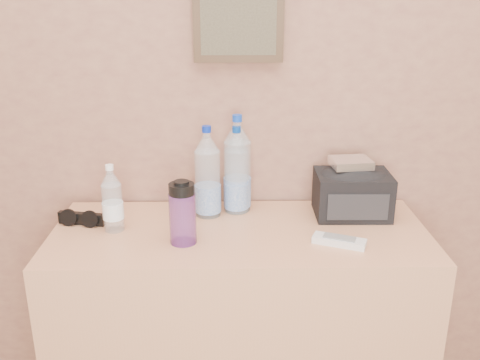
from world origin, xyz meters
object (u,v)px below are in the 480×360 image
Objects in this scene: pet_small at (112,202)px; pet_large_b at (237,169)px; pet_large_a at (208,177)px; ac_remote at (339,241)px; pet_large_c at (237,175)px; toiletry_bag at (352,191)px; dresser at (240,330)px; nalgene_bottle at (183,213)px; foil_packet at (351,163)px; sunglasses at (82,219)px.

pet_large_b is at bearing 22.38° from pet_small.
pet_large_a is 0.92× the size of pet_large_b.
pet_small is 1.38× the size of ac_remote.
pet_large_c is 0.40m from toiletry_bag.
pet_small is (-0.41, 0.01, 0.48)m from dresser.
ac_remote is at bearing -19.36° from dresser.
pet_large_c is (0.10, 0.03, -0.00)m from pet_large_a.
nalgene_bottle is 0.61m from foil_packet.
pet_large_b reaches higher than pet_large_a.
dresser is 0.56m from pet_large_b.
foil_packet is (0.39, -0.03, 0.05)m from pet_large_c.
toiletry_bag is (0.92, 0.07, 0.07)m from sunglasses.
nalgene_bottle is (-0.18, -0.08, 0.48)m from dresser.
nalgene_bottle is (-0.07, -0.21, -0.04)m from pet_large_a.
foil_packet is at bearing 20.14° from dresser.
sunglasses is 0.85m from ac_remote.
pet_large_c is at bearing 174.90° from toiletry_bag.
pet_small is 0.89× the size of toiletry_bag.
pet_large_a is 1.57× the size of nalgene_bottle.
toiletry_bag reaches higher than sunglasses.
pet_large_a is 1.26× the size of toiletry_bag.
pet_small is 1.40× the size of sunglasses.
pet_large_a is 2.42× the size of foil_packet.
sunglasses is (-0.53, 0.06, 0.40)m from dresser.
toiletry_bag is at bearing 15.05° from sunglasses.
foil_packet reaches higher than sunglasses.
foil_packet is (0.08, 0.25, 0.17)m from ac_remote.
pet_large_c is (-0.00, -0.01, -0.02)m from pet_large_b.
nalgene_bottle is 1.27× the size of sunglasses.
dresser is 3.99× the size of pet_large_c.
ac_remote is at bearing -0.30° from sunglasses.
dresser is 0.67m from sunglasses.
pet_large_b is at bearing 80.03° from pet_large_c.
pet_large_a reaches higher than dresser.
pet_large_c reaches higher than sunglasses.
dresser is 4.87× the size of toiletry_bag.
toiletry_bag is at bearing -8.02° from pet_large_b.
pet_large_a reaches higher than toiletry_bag.
pet_large_c is 1.89× the size of ac_remote.
dresser is 0.55m from pet_large_a.
ac_remote is at bearing -2.89° from nalgene_bottle.
pet_small is at bearing -158.56° from pet_large_a.
pet_small is at bearing -170.94° from foil_packet.
pet_large_a is at bearing 72.22° from nalgene_bottle.
pet_large_b reaches higher than sunglasses.
nalgene_bottle reaches higher than ac_remote.
pet_large_c is 0.39m from foil_packet.
pet_large_b reaches higher than toiletry_bag.
pet_large_a is (-0.11, 0.13, 0.52)m from dresser.
nalgene_bottle is 1.54× the size of foil_packet.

